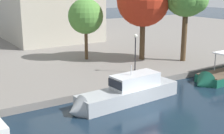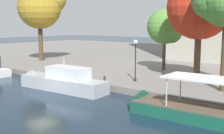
# 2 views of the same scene
# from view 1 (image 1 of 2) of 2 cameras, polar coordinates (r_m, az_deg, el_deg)

# --- Properties ---
(ground_plane) EXTENTS (220.00, 220.00, 0.00)m
(ground_plane) POSITION_cam_1_polar(r_m,az_deg,el_deg) (25.22, 7.73, -8.20)
(ground_plane) COLOR #142333
(dock_promenade) EXTENTS (120.00, 55.00, 0.64)m
(dock_promenade) POSITION_cam_1_polar(r_m,az_deg,el_deg) (53.64, -15.39, 3.96)
(dock_promenade) COLOR slate
(dock_promenade) RESTS_ON ground_plane
(motor_yacht_1) EXTENTS (10.82, 3.06, 3.91)m
(motor_yacht_1) POSITION_cam_1_polar(r_m,az_deg,el_deg) (26.62, 2.29, -5.18)
(motor_yacht_1) COLOR #9EA3A8
(motor_yacht_1) RESTS_ON ground_plane
(mooring_bollard_0) EXTENTS (0.24, 0.24, 0.74)m
(mooring_bollard_0) POSITION_cam_1_polar(r_m,az_deg,el_deg) (30.68, 4.35, -1.89)
(mooring_bollard_0) COLOR #2D2D33
(mooring_bollard_0) RESTS_ON dock_promenade
(lamp_post) EXTENTS (0.41, 0.41, 4.23)m
(lamp_post) POSITION_cam_1_polar(r_m,az_deg,el_deg) (33.29, 4.33, 3.47)
(lamp_post) COLOR black
(lamp_post) RESTS_ON dock_promenade
(tree_2) EXTENTS (4.42, 4.42, 7.72)m
(tree_2) POSITION_cam_1_polar(r_m,az_deg,el_deg) (39.54, -4.79, 9.12)
(tree_2) COLOR #4C3823
(tree_2) RESTS_ON dock_promenade
(tree_3) EXTENTS (6.59, 6.59, 10.80)m
(tree_3) POSITION_cam_1_polar(r_m,az_deg,el_deg) (39.38, 5.60, 12.20)
(tree_3) COLOR #4C3823
(tree_3) RESTS_ON dock_promenade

